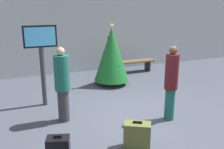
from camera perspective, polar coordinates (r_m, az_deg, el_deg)
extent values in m
plane|color=#424754|center=(5.97, 6.39, -10.19)|extent=(16.00, 16.00, 0.00)
cube|color=#B7BCC1|center=(10.02, -7.12, 9.73)|extent=(16.00, 0.20, 3.19)
cylinder|color=#4C3319|center=(8.42, -0.11, -1.78)|extent=(0.12, 0.12, 0.16)
cone|color=#196628|center=(8.18, -0.11, 4.73)|extent=(1.17, 1.17, 1.78)
sphere|color=#F2D84C|center=(8.06, -0.11, 11.39)|extent=(0.12, 0.12, 0.12)
sphere|color=blue|center=(8.50, -1.56, 3.57)|extent=(0.08, 0.08, 0.08)
sphere|color=blue|center=(8.25, -1.87, 5.14)|extent=(0.08, 0.08, 0.08)
sphere|color=yellow|center=(8.39, 1.61, 4.26)|extent=(0.08, 0.08, 0.08)
sphere|color=blue|center=(7.99, 1.79, 2.06)|extent=(0.08, 0.08, 0.08)
sphere|color=red|center=(8.45, 0.38, 5.02)|extent=(0.08, 0.08, 0.08)
sphere|color=red|center=(8.10, -0.86, 8.60)|extent=(0.08, 0.08, 0.08)
cylinder|color=#333338|center=(6.73, -15.78, -0.53)|extent=(0.12, 0.12, 1.58)
cube|color=black|center=(6.53, -16.47, 8.53)|extent=(0.84, 0.11, 0.56)
cube|color=#4CB2F2|center=(6.48, -16.42, 8.49)|extent=(0.76, 0.04, 0.47)
cube|color=brown|center=(9.94, 5.15, 3.07)|extent=(1.71, 0.44, 0.06)
cube|color=black|center=(9.72, 1.75, 1.39)|extent=(0.08, 0.35, 0.42)
cube|color=black|center=(10.30, 8.29, 2.04)|extent=(0.08, 0.35, 0.42)
cylinder|color=#333338|center=(5.81, -11.25, -7.11)|extent=(0.26, 0.26, 0.75)
cylinder|color=#19594C|center=(5.56, -11.67, 0.32)|extent=(0.48, 0.48, 0.80)
sphere|color=tan|center=(5.45, -11.95, 5.33)|extent=(0.18, 0.18, 0.18)
cylinder|color=#19594C|center=(5.92, 13.30, -6.74)|extent=(0.23, 0.23, 0.76)
cylinder|color=#4C1419|center=(5.68, 13.79, 0.62)|extent=(0.34, 0.34, 0.81)
sphere|color=brown|center=(5.58, 14.12, 5.57)|extent=(0.19, 0.19, 0.19)
cube|color=black|center=(3.77, -12.59, -13.94)|extent=(0.12, 0.06, 0.04)
cube|color=#59602D|center=(4.72, 5.90, -14.06)|extent=(0.56, 0.48, 0.52)
cube|color=black|center=(4.59, 5.99, -11.04)|extent=(0.16, 0.11, 0.04)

